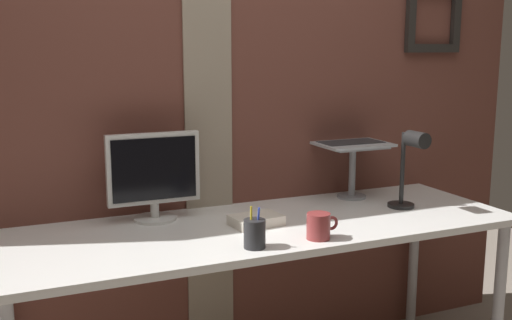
{
  "coord_description": "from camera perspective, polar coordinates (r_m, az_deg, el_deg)",
  "views": [
    {
      "loc": [
        -0.87,
        -2.09,
        1.47
      ],
      "look_at": [
        0.11,
        0.17,
        1.02
      ],
      "focal_mm": 42.01,
      "sensor_mm": 36.0,
      "label": 1
    }
  ],
  "objects": [
    {
      "name": "laptop_stand",
      "position": [
        2.9,
        9.17,
        -0.26
      ],
      "size": [
        0.28,
        0.22,
        0.26
      ],
      "color": "gray",
      "rests_on": "desk"
    },
    {
      "name": "brick_wall_back",
      "position": [
        2.73,
        -4.7,
        5.03
      ],
      "size": [
        3.35,
        0.15,
        2.43
      ],
      "color": "brown",
      "rests_on": "ground_plane"
    },
    {
      "name": "desk_lamp",
      "position": [
        2.72,
        14.5,
        -0.1
      ],
      "size": [
        0.12,
        0.2,
        0.36
      ],
      "color": "black",
      "rests_on": "desk"
    },
    {
      "name": "laptop",
      "position": [
        2.93,
        8.55,
        2.74
      ],
      "size": [
        0.34,
        0.29,
        0.23
      ],
      "color": "#ADB2B7",
      "rests_on": "laptop_stand"
    },
    {
      "name": "paper_clutter_stack",
      "position": [
        2.45,
        0.0,
        -5.75
      ],
      "size": [
        0.22,
        0.16,
        0.04
      ],
      "primitive_type": "cube",
      "rotation": [
        0.0,
        0.0,
        0.13
      ],
      "color": "silver",
      "rests_on": "desk"
    },
    {
      "name": "monitor",
      "position": [
        2.52,
        -9.72,
        -1.23
      ],
      "size": [
        0.39,
        0.18,
        0.37
      ],
      "color": "silver",
      "rests_on": "desk"
    },
    {
      "name": "pen_cup",
      "position": [
        2.17,
        -0.13,
        -7.02
      ],
      "size": [
        0.08,
        0.08,
        0.15
      ],
      "color": "#262628",
      "rests_on": "desk"
    },
    {
      "name": "desk",
      "position": [
        2.49,
        0.92,
        -7.6
      ],
      "size": [
        2.12,
        0.72,
        0.77
      ],
      "color": "white",
      "rests_on": "ground_plane"
    },
    {
      "name": "coffee_mug",
      "position": [
        2.28,
        6.02,
        -6.27
      ],
      "size": [
        0.13,
        0.09,
        0.1
      ],
      "color": "maroon",
      "rests_on": "desk"
    }
  ]
}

